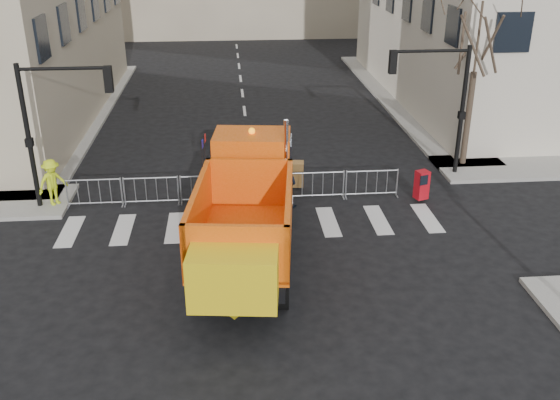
{
  "coord_description": "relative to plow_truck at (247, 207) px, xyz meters",
  "views": [
    {
      "loc": [
        -0.92,
        -14.21,
        9.76
      ],
      "look_at": [
        0.51,
        2.5,
        2.26
      ],
      "focal_mm": 40.0,
      "sensor_mm": 36.0,
      "label": 1
    }
  ],
  "objects": [
    {
      "name": "newspaper_box",
      "position": [
        6.7,
        3.89,
        -1.14
      ],
      "size": [
        0.56,
        0.53,
        1.1
      ],
      "primitive_type": "cube",
      "rotation": [
        0.0,
        0.0,
        0.34
      ],
      "color": "#B60E18",
      "rests_on": "sidewalk_back"
    },
    {
      "name": "plow_truck",
      "position": [
        0.0,
        0.0,
        0.0
      ],
      "size": [
        4.21,
        10.91,
        4.13
      ],
      "rotation": [
        0.0,
        0.0,
        1.45
      ],
      "color": "black",
      "rests_on": "ground"
    },
    {
      "name": "worker",
      "position": [
        -7.0,
        4.53,
        -0.81
      ],
      "size": [
        1.27,
        1.25,
        1.75
      ],
      "primitive_type": "imported",
      "rotation": [
        0.0,
        0.0,
        0.75
      ],
      "color": "#D2EE1C",
      "rests_on": "sidewalk_back"
    },
    {
      "name": "crowd_barriers",
      "position": [
        -0.31,
        4.58,
        -1.29
      ],
      "size": [
        12.6,
        0.6,
        1.1
      ],
      "primitive_type": null,
      "color": "#9EA0A5",
      "rests_on": "ground"
    },
    {
      "name": "cop_c",
      "position": [
        0.74,
        3.98,
        -0.83
      ],
      "size": [
        1.1,
        1.24,
        2.01
      ],
      "primitive_type": "imported",
      "rotation": [
        0.0,
        0.0,
        4.07
      ],
      "color": "black",
      "rests_on": "ground"
    },
    {
      "name": "traffic_light_right",
      "position": [
        8.94,
        6.48,
        0.86
      ],
      "size": [
        0.18,
        0.18,
        5.4
      ],
      "primitive_type": "cylinder",
      "color": "black",
      "rests_on": "ground"
    },
    {
      "name": "cop_b",
      "position": [
        1.59,
        3.98,
        -0.99
      ],
      "size": [
        1.04,
        0.98,
        1.7
      ],
      "primitive_type": "imported",
      "rotation": [
        0.0,
        0.0,
        2.6
      ],
      "color": "black",
      "rests_on": "ground"
    },
    {
      "name": "traffic_light_left",
      "position": [
        -7.56,
        4.48,
        0.86
      ],
      "size": [
        0.18,
        0.18,
        5.4
      ],
      "primitive_type": "cylinder",
      "color": "black",
      "rests_on": "ground"
    },
    {
      "name": "ground",
      "position": [
        0.44,
        -3.02,
        -1.84
      ],
      "size": [
        120.0,
        120.0,
        0.0
      ],
      "primitive_type": "plane",
      "color": "black",
      "rests_on": "ground"
    },
    {
      "name": "cop_a",
      "position": [
        0.45,
        3.98,
        -0.93
      ],
      "size": [
        0.76,
        0.61,
        1.81
      ],
      "primitive_type": "imported",
      "rotation": [
        0.0,
        0.0,
        3.43
      ],
      "color": "black",
      "rests_on": "ground"
    },
    {
      "name": "sidewalk_back",
      "position": [
        0.44,
        5.48,
        -1.76
      ],
      "size": [
        64.0,
        5.0,
        0.15
      ],
      "primitive_type": "cube",
      "color": "gray",
      "rests_on": "ground"
    },
    {
      "name": "street_tree",
      "position": [
        9.64,
        7.48,
        1.91
      ],
      "size": [
        3.0,
        3.0,
        7.5
      ],
      "primitive_type": null,
      "color": "#382B21",
      "rests_on": "ground"
    }
  ]
}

